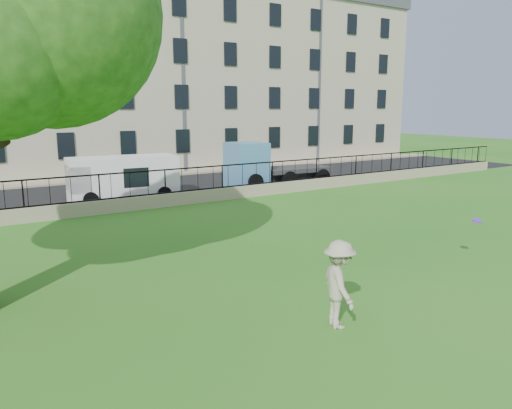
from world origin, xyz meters
TOP-DOWN VIEW (x-y plane):
  - ground at (0.00, 0.00)m, footprint 120.00×120.00m
  - retaining_wall at (0.00, 12.00)m, footprint 50.00×0.40m
  - iron_railing at (0.00, 12.00)m, footprint 50.00×0.05m
  - street at (0.00, 16.70)m, footprint 60.00×9.00m
  - sidewalk at (0.00, 21.90)m, footprint 60.00×1.40m
  - building_row at (0.00, 27.57)m, footprint 56.40×10.40m
  - man at (-2.09, -1.97)m, footprint 1.07×1.37m
  - frisbee at (4.00, -1.05)m, footprint 0.34×0.33m
  - white_van at (-1.11, 14.55)m, footprint 5.30×2.51m
  - blue_truck at (8.12, 14.53)m, footprint 6.21×2.60m

SIDE VIEW (x-z plane):
  - ground at x=0.00m, z-range 0.00..0.00m
  - street at x=0.00m, z-range 0.00..0.01m
  - sidewalk at x=0.00m, z-range 0.00..0.12m
  - retaining_wall at x=0.00m, z-range 0.00..0.60m
  - man at x=-2.09m, z-range 0.00..1.86m
  - white_van at x=-1.11m, z-range 0.00..2.15m
  - iron_railing at x=0.00m, z-range 0.59..1.72m
  - blue_truck at x=8.12m, z-range 0.00..2.55m
  - frisbee at x=4.00m, z-range 1.27..1.40m
  - building_row at x=0.00m, z-range 0.02..13.82m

